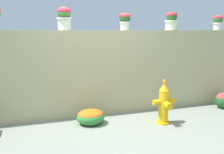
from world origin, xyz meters
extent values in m
plane|color=gray|center=(0.00, 0.00, 0.00)|extent=(24.00, 24.00, 0.00)
cube|color=tan|center=(0.00, 1.23, 0.82)|extent=(6.54, 0.36, 1.64)
cylinder|color=silver|center=(-0.54, 1.22, 1.75)|extent=(0.23, 0.23, 0.23)
cylinder|color=silver|center=(-0.54, 1.22, 1.85)|extent=(0.27, 0.27, 0.03)
sphere|color=#3F772D|center=(-0.54, 1.22, 1.94)|extent=(0.24, 0.24, 0.24)
ellipsoid|color=#E23249|center=(-0.54, 1.22, 1.98)|extent=(0.25, 0.25, 0.13)
cylinder|color=silver|center=(0.63, 1.21, 1.72)|extent=(0.17, 0.17, 0.16)
cylinder|color=silver|center=(0.63, 1.21, 1.78)|extent=(0.20, 0.20, 0.03)
sphere|color=#255223|center=(0.63, 1.21, 1.87)|extent=(0.22, 0.22, 0.22)
ellipsoid|color=#E03940|center=(0.63, 1.21, 1.91)|extent=(0.23, 0.23, 0.12)
cylinder|color=beige|center=(1.67, 1.22, 1.74)|extent=(0.25, 0.25, 0.20)
cylinder|color=beige|center=(1.67, 1.22, 1.82)|extent=(0.30, 0.30, 0.03)
sphere|color=#29581C|center=(1.67, 1.22, 1.91)|extent=(0.22, 0.22, 0.22)
ellipsoid|color=#E53342|center=(1.67, 1.22, 1.95)|extent=(0.23, 0.23, 0.12)
cylinder|color=silver|center=(2.88, 1.26, 1.72)|extent=(0.17, 0.17, 0.17)
cylinder|color=silver|center=(2.88, 1.26, 1.79)|extent=(0.20, 0.20, 0.03)
sphere|color=#32742D|center=(2.88, 1.26, 1.87)|extent=(0.22, 0.22, 0.22)
ellipsoid|color=#DB3947|center=(2.88, 1.26, 1.91)|extent=(0.23, 0.23, 0.12)
cylinder|color=#EDB311|center=(1.02, 0.30, 0.01)|extent=(0.23, 0.23, 0.03)
cylinder|color=#EDB311|center=(1.02, 0.30, 0.30)|extent=(0.17, 0.17, 0.60)
cone|color=gold|center=(1.02, 0.30, 0.67)|extent=(0.18, 0.18, 0.14)
cylinder|color=gold|center=(1.02, 0.30, 0.76)|extent=(0.06, 0.06, 0.05)
cylinder|color=gold|center=(0.88, 0.30, 0.40)|extent=(0.12, 0.10, 0.10)
cylinder|color=gold|center=(1.17, 0.30, 0.40)|extent=(0.12, 0.10, 0.10)
cylinder|color=gold|center=(1.02, 0.14, 0.37)|extent=(0.12, 0.13, 0.12)
ellipsoid|color=#25582B|center=(2.72, 0.69, 0.15)|extent=(0.39, 0.35, 0.34)
ellipsoid|color=#348335|center=(-0.21, 0.68, 0.12)|extent=(0.50, 0.45, 0.27)
ellipsoid|color=orange|center=(-0.21, 0.68, 0.18)|extent=(0.45, 0.40, 0.15)
camera|label=1|loc=(-1.20, -3.52, 1.65)|focal=40.81mm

